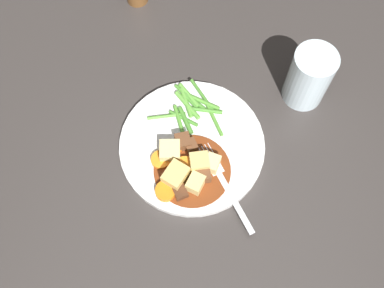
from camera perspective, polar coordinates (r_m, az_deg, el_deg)
name	(u,v)px	position (r m, az deg, el deg)	size (l,w,h in m)	color
ground_plane	(192,147)	(0.81, 0.00, -0.39)	(3.00, 3.00, 0.00)	#383330
dinner_plate	(192,146)	(0.80, 0.00, -0.20)	(0.26, 0.26, 0.01)	white
stew_sauce	(192,170)	(0.78, 0.04, -3.37)	(0.13, 0.13, 0.00)	brown
carrot_slice_0	(166,191)	(0.76, -3.36, -5.97)	(0.03, 0.03, 0.01)	orange
carrot_slice_1	(176,147)	(0.79, -2.07, -0.36)	(0.03, 0.03, 0.01)	orange
carrot_slice_2	(185,167)	(0.77, -0.88, -2.88)	(0.03, 0.03, 0.01)	orange
carrot_slice_3	(176,170)	(0.77, -2.05, -3.26)	(0.03, 0.03, 0.01)	orange
carrot_slice_4	(161,160)	(0.78, -3.98, -2.00)	(0.03, 0.03, 0.01)	orange
potato_chunk_0	(170,151)	(0.78, -2.80, -0.91)	(0.03, 0.03, 0.03)	#EAD68C
potato_chunk_1	(199,163)	(0.76, 0.93, -2.42)	(0.03, 0.03, 0.03)	#DBBC6B
potato_chunk_2	(196,183)	(0.75, 0.45, -5.00)	(0.03, 0.02, 0.03)	#E5CC7A
potato_chunk_3	(176,176)	(0.76, -2.07, -4.05)	(0.03, 0.04, 0.03)	#DBBC6B
potato_chunk_4	(212,164)	(0.77, 2.57, -2.50)	(0.03, 0.02, 0.03)	#EAD68C
meat_chunk_0	(201,174)	(0.76, 1.16, -3.81)	(0.03, 0.03, 0.03)	brown
meat_chunk_1	(193,146)	(0.78, 0.13, -0.30)	(0.02, 0.02, 0.02)	brown
meat_chunk_2	(180,192)	(0.76, -1.51, -6.07)	(0.02, 0.02, 0.02)	#4C2B19
meat_chunk_3	(183,142)	(0.78, -1.15, 0.26)	(0.03, 0.03, 0.02)	brown
green_bean_0	(214,118)	(0.81, 2.75, 3.29)	(0.01, 0.01, 0.07)	#599E38
green_bean_1	(202,95)	(0.84, 1.32, 6.14)	(0.01, 0.01, 0.08)	#4C8E33
green_bean_2	(189,95)	(0.83, -0.38, 6.17)	(0.01, 0.01, 0.06)	#66AD42
green_bean_3	(184,118)	(0.81, -1.08, 3.26)	(0.01, 0.01, 0.06)	#4C8E33
green_bean_4	(180,125)	(0.81, -1.49, 2.45)	(0.01, 0.01, 0.08)	#599E38
green_bean_5	(186,97)	(0.83, -0.74, 6.01)	(0.01, 0.01, 0.06)	#4C8E33
green_bean_6	(206,103)	(0.83, 1.84, 5.22)	(0.01, 0.01, 0.06)	#599E38
green_bean_7	(185,120)	(0.81, -0.83, 3.00)	(0.01, 0.01, 0.06)	#4C8E33
green_bean_8	(207,110)	(0.82, 1.92, 4.26)	(0.01, 0.01, 0.06)	#4C8E33
green_bean_9	(187,105)	(0.82, -0.58, 4.93)	(0.01, 0.01, 0.07)	#66AD42
green_bean_10	(192,99)	(0.83, 0.03, 5.66)	(0.01, 0.01, 0.06)	#4C8E33
green_bean_11	(167,116)	(0.82, -3.24, 3.55)	(0.01, 0.01, 0.07)	#599E38
green_bean_12	(186,102)	(0.83, -0.72, 5.27)	(0.01, 0.01, 0.06)	#66AD42
fork	(225,185)	(0.77, 4.19, -5.15)	(0.14, 0.13, 0.00)	silver
water_glass	(309,77)	(0.83, 14.55, 8.18)	(0.08, 0.08, 0.12)	silver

